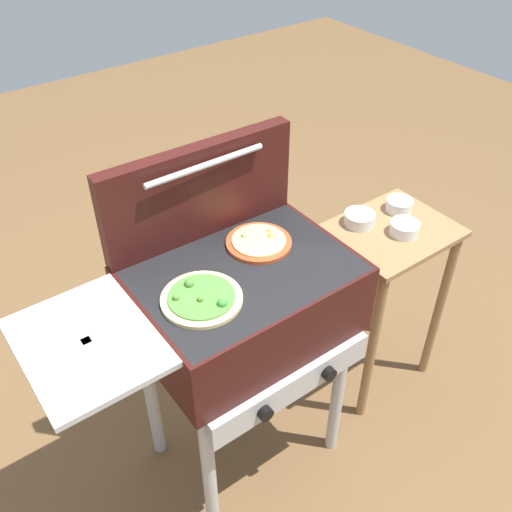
# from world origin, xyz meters

# --- Properties ---
(ground_plane) EXTENTS (8.00, 8.00, 0.00)m
(ground_plane) POSITION_xyz_m (0.00, 0.00, 0.00)
(ground_plane) COLOR brown
(grill) EXTENTS (0.96, 0.53, 0.90)m
(grill) POSITION_xyz_m (-0.01, -0.00, 0.76)
(grill) COLOR #38110F
(grill) RESTS_ON ground_plane
(grill_lid_open) EXTENTS (0.63, 0.09, 0.30)m
(grill_lid_open) POSITION_xyz_m (0.00, 0.21, 1.05)
(grill_lid_open) COLOR #38110F
(grill_lid_open) RESTS_ON grill
(pizza_cheese) EXTENTS (0.20, 0.20, 0.03)m
(pizza_cheese) POSITION_xyz_m (0.11, 0.06, 0.91)
(pizza_cheese) COLOR #C64723
(pizza_cheese) RESTS_ON grill
(pizza_veggie) EXTENTS (0.22, 0.22, 0.04)m
(pizza_veggie) POSITION_xyz_m (-0.17, -0.05, 0.91)
(pizza_veggie) COLOR #E0C17F
(pizza_veggie) RESTS_ON grill
(prep_table) EXTENTS (0.44, 0.36, 0.75)m
(prep_table) POSITION_xyz_m (0.66, 0.00, 0.54)
(prep_table) COLOR olive
(prep_table) RESTS_ON ground_plane
(topping_bowl_near) EXTENTS (0.10, 0.10, 0.04)m
(topping_bowl_near) POSITION_xyz_m (0.77, 0.07, 0.78)
(topping_bowl_near) COLOR silver
(topping_bowl_near) RESTS_ON prep_table
(topping_bowl_far) EXTENTS (0.11, 0.11, 0.04)m
(topping_bowl_far) POSITION_xyz_m (0.58, 0.10, 0.78)
(topping_bowl_far) COLOR silver
(topping_bowl_far) RESTS_ON prep_table
(topping_bowl_middle) EXTENTS (0.10, 0.10, 0.04)m
(topping_bowl_middle) POSITION_xyz_m (0.67, -0.04, 0.78)
(topping_bowl_middle) COLOR silver
(topping_bowl_middle) RESTS_ON prep_table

